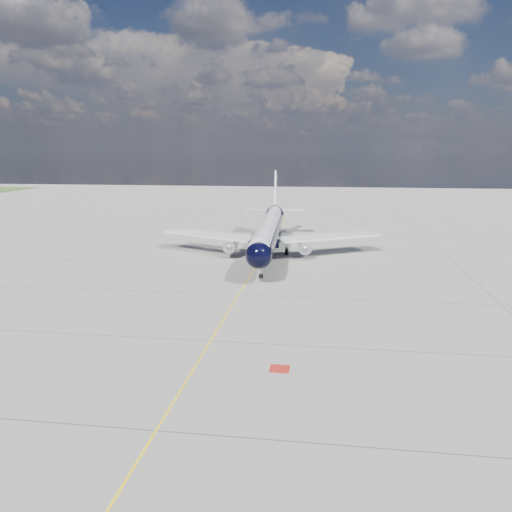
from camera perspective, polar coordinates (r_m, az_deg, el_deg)
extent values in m
plane|color=#98968D|center=(79.43, 0.47, -0.39)|extent=(320.00, 320.00, 0.00)
cube|color=yellow|center=(74.60, -0.03, -1.21)|extent=(0.16, 160.00, 0.01)
cube|color=maroon|center=(40.81, 2.72, -12.74)|extent=(1.60, 1.60, 0.01)
cylinder|color=black|center=(81.88, 1.44, 2.75)|extent=(5.13, 35.23, 3.51)
sphere|color=black|center=(63.76, 0.33, 0.07)|extent=(3.67, 3.67, 3.51)
cone|color=black|center=(103.25, 2.25, 4.99)|extent=(3.81, 6.62, 3.51)
cylinder|color=silver|center=(81.74, 1.44, 3.35)|extent=(4.45, 37.04, 2.74)
cube|color=black|center=(63.48, 0.32, 0.49)|extent=(2.27, 1.21, 0.51)
cube|color=silver|center=(84.55, -5.08, 2.43)|extent=(18.01, 11.77, 0.30)
cube|color=silver|center=(83.32, 8.18, 2.21)|extent=(17.61, 13.02, 0.30)
cube|color=black|center=(82.09, 1.44, 1.86)|extent=(4.30, 9.41, 0.92)
cylinder|color=silver|center=(81.01, -2.90, 1.27)|extent=(2.26, 4.34, 2.07)
cylinder|color=silver|center=(80.22, 5.63, 1.12)|extent=(2.26, 4.34, 2.07)
sphere|color=gray|center=(79.13, -3.09, 1.01)|extent=(1.06, 1.06, 1.02)
sphere|color=gray|center=(78.31, 5.64, 0.85)|extent=(1.06, 1.06, 1.02)
cube|color=silver|center=(81.06, -2.88, 1.78)|extent=(0.34, 2.96, 1.02)
cube|color=silver|center=(80.27, 5.64, 1.63)|extent=(0.34, 2.96, 1.02)
cube|color=silver|center=(102.32, 2.26, 7.58)|extent=(0.57, 5.87, 7.88)
cube|color=silver|center=(103.16, 2.25, 5.39)|extent=(12.13, 3.51, 0.20)
cylinder|color=gray|center=(67.51, 0.56, -1.62)|extent=(0.17, 0.17, 1.94)
cylinder|color=black|center=(67.73, 0.41, -2.30)|extent=(0.20, 0.65, 0.65)
cylinder|color=black|center=(67.70, 0.72, -2.31)|extent=(0.20, 0.65, 0.65)
cylinder|color=gray|center=(83.94, -0.52, 1.15)|extent=(0.25, 0.25, 1.76)
cylinder|color=gray|center=(83.56, 3.52, 1.08)|extent=(0.25, 0.25, 1.76)
cylinder|color=black|center=(83.59, -0.55, 0.59)|extent=(0.46, 1.03, 1.02)
cylinder|color=black|center=(84.58, -0.48, 0.73)|extent=(0.46, 1.03, 1.02)
cylinder|color=black|center=(83.21, 3.50, 0.52)|extent=(0.46, 1.03, 1.02)
cylinder|color=black|center=(84.20, 3.52, 0.65)|extent=(0.46, 1.03, 1.02)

